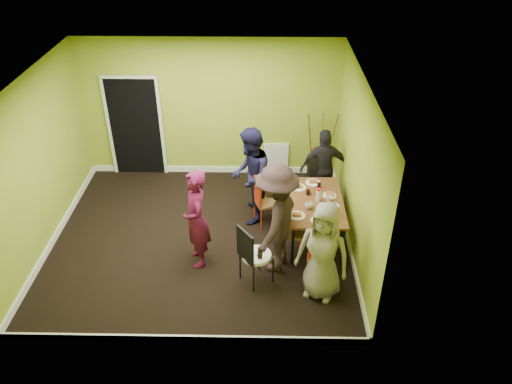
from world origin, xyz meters
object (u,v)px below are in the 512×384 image
at_px(chair_front_end, 320,253).
at_px(thermos, 318,196).
at_px(chair_left_near, 284,225).
at_px(dining_table, 315,204).
at_px(person_standing, 196,219).
at_px(person_front_end, 323,252).
at_px(chair_back_end, 320,172).
at_px(orange_bottle, 309,192).
at_px(chair_bentwood, 253,253).
at_px(blue_bottle, 333,209).
at_px(chair_left_far, 263,198).
at_px(person_left_near, 276,219).
at_px(person_left_far, 251,176).
at_px(person_back_end, 324,168).
at_px(easel, 320,147).

height_order(chair_front_end, thermos, thermos).
bearing_deg(chair_left_near, dining_table, 139.03).
xyz_separation_m(dining_table, person_standing, (-1.88, -0.65, 0.13)).
distance_m(person_standing, person_front_end, 1.99).
relative_size(chair_back_end, person_front_end, 0.64).
bearing_deg(orange_bottle, chair_bentwood, -124.44).
height_order(dining_table, blue_bottle, blue_bottle).
xyz_separation_m(chair_left_far, person_left_near, (0.21, -1.12, 0.36)).
bearing_deg(thermos, chair_bentwood, -133.45).
xyz_separation_m(chair_left_far, chair_front_end, (0.87, -1.43, -0.03)).
bearing_deg(person_left_far, person_left_near, 21.66).
distance_m(chair_left_far, orange_bottle, 0.83).
xyz_separation_m(person_standing, person_front_end, (1.87, -0.68, -0.04)).
bearing_deg(person_front_end, thermos, 111.44).
xyz_separation_m(dining_table, chair_bentwood, (-1.01, -1.12, -0.13)).
height_order(orange_bottle, person_back_end, person_back_end).
bearing_deg(chair_back_end, person_left_far, 5.13).
bearing_deg(chair_back_end, thermos, 68.64).
height_order(chair_back_end, thermos, chair_back_end).
relative_size(chair_front_end, person_back_end, 0.61).
relative_size(dining_table, person_front_end, 0.96).
bearing_deg(chair_bentwood, orange_bottle, 109.40).
bearing_deg(person_left_far, chair_left_near, 32.70).
bearing_deg(thermos, chair_left_near, -142.78).
bearing_deg(chair_back_end, chair_front_end, 71.16).
height_order(chair_bentwood, easel, easel).
bearing_deg(person_standing, chair_left_far, 120.50).
xyz_separation_m(orange_bottle, person_left_far, (-0.99, 0.33, 0.09)).
bearing_deg(orange_bottle, easel, 78.55).
bearing_deg(person_back_end, dining_table, 68.30).
xyz_separation_m(person_left_far, person_back_end, (1.32, 0.54, -0.13)).
height_order(chair_left_near, person_front_end, person_front_end).
height_order(chair_front_end, orange_bottle, chair_front_end).
bearing_deg(dining_table, chair_back_end, 80.99).
bearing_deg(person_back_end, person_left_near, 54.47).
bearing_deg(orange_bottle, chair_left_near, -123.28).
bearing_deg(thermos, chair_back_end, 83.07).
xyz_separation_m(chair_left_near, thermos, (0.56, 0.43, 0.27)).
relative_size(chair_left_far, chair_left_near, 0.93).
distance_m(blue_bottle, person_standing, 2.13).
xyz_separation_m(orange_bottle, person_left_near, (-0.57, -0.96, 0.12)).
distance_m(chair_back_end, thermos, 1.03).
distance_m(orange_bottle, person_left_near, 1.12).
bearing_deg(person_left_far, thermos, 66.51).
height_order(chair_front_end, person_back_end, person_back_end).
bearing_deg(person_back_end, person_standing, 30.08).
xyz_separation_m(easel, person_left_near, (-0.91, -2.65, 0.16)).
height_order(easel, thermos, easel).
bearing_deg(blue_bottle, chair_left_near, -175.02).
relative_size(chair_left_near, thermos, 4.78).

